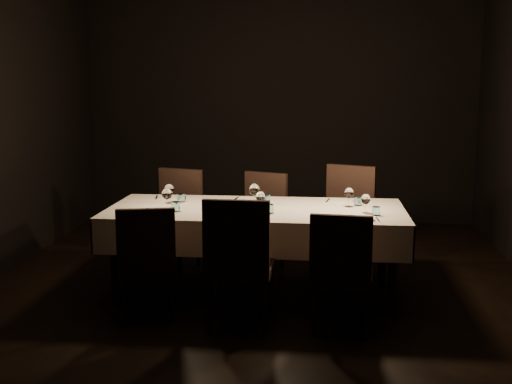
# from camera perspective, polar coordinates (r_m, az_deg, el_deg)

# --- Properties ---
(room) EXTENTS (5.01, 6.01, 3.01)m
(room) POSITION_cam_1_polar(r_m,az_deg,el_deg) (5.38, 0.00, 6.30)
(room) COLOR black
(room) RESTS_ON ground
(dining_table) EXTENTS (2.52, 1.12, 0.76)m
(dining_table) POSITION_cam_1_polar(r_m,az_deg,el_deg) (5.49, 0.00, -2.19)
(dining_table) COLOR black
(dining_table) RESTS_ON ground
(chair_near_left) EXTENTS (0.53, 0.53, 0.90)m
(chair_near_left) POSITION_cam_1_polar(r_m,az_deg,el_deg) (4.98, -9.68, -5.78)
(chair_near_left) COLOR black
(chair_near_left) RESTS_ON ground
(place_setting_near_left) EXTENTS (0.33, 0.40, 0.18)m
(place_setting_near_left) POSITION_cam_1_polar(r_m,az_deg,el_deg) (5.38, -8.09, -0.96)
(place_setting_near_left) COLOR beige
(place_setting_near_left) RESTS_ON dining_table
(chair_near_center) EXTENTS (0.50, 0.50, 1.00)m
(chair_near_center) POSITION_cam_1_polar(r_m,az_deg,el_deg) (4.74, -1.52, -5.87)
(chair_near_center) COLOR black
(chair_near_center) RESTS_ON ground
(place_setting_near_center) EXTENTS (0.31, 0.39, 0.17)m
(place_setting_near_center) POSITION_cam_1_polar(r_m,az_deg,el_deg) (5.24, 0.35, -1.21)
(place_setting_near_center) COLOR beige
(place_setting_near_center) RESTS_ON dining_table
(chair_near_right) EXTENTS (0.48, 0.48, 0.91)m
(chair_near_right) POSITION_cam_1_polar(r_m,az_deg,el_deg) (4.70, 7.60, -6.65)
(chair_near_right) COLOR black
(chair_near_right) RESTS_ON ground
(place_setting_near_right) EXTENTS (0.29, 0.39, 0.16)m
(place_setting_near_right) POSITION_cam_1_polar(r_m,az_deg,el_deg) (5.23, 9.83, -1.40)
(place_setting_near_right) COLOR beige
(place_setting_near_right) RESTS_ON dining_table
(chair_far_left) EXTENTS (0.58, 0.58, 0.97)m
(chair_far_left) POSITION_cam_1_polar(r_m,az_deg,el_deg) (6.37, -7.19, -1.99)
(chair_far_left) COLOR black
(chair_far_left) RESTS_ON ground
(place_setting_far_left) EXTENTS (0.33, 0.40, 0.18)m
(place_setting_far_left) POSITION_cam_1_polar(r_m,az_deg,el_deg) (5.80, -7.45, -0.18)
(place_setting_far_left) COLOR beige
(place_setting_far_left) RESTS_ON dining_table
(chair_far_center) EXTENTS (0.58, 0.58, 0.94)m
(chair_far_center) POSITION_cam_1_polar(r_m,az_deg,el_deg) (6.33, 0.45, -2.14)
(chair_far_center) COLOR black
(chair_far_center) RESTS_ON ground
(place_setting_far_center) EXTENTS (0.35, 0.41, 0.19)m
(place_setting_far_center) POSITION_cam_1_polar(r_m,az_deg,el_deg) (5.67, 0.02, -0.26)
(place_setting_far_center) COLOR beige
(place_setting_far_center) RESTS_ON dining_table
(chair_far_right) EXTENTS (0.64, 0.64, 1.02)m
(chair_far_right) POSITION_cam_1_polar(r_m,az_deg,el_deg) (6.24, 7.98, -2.01)
(chair_far_right) COLOR black
(chair_far_right) RESTS_ON ground
(place_setting_far_right) EXTENTS (0.32, 0.39, 0.17)m
(place_setting_far_right) POSITION_cam_1_polar(r_m,az_deg,el_deg) (5.65, 8.26, -0.48)
(place_setting_far_right) COLOR beige
(place_setting_far_right) RESTS_ON dining_table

